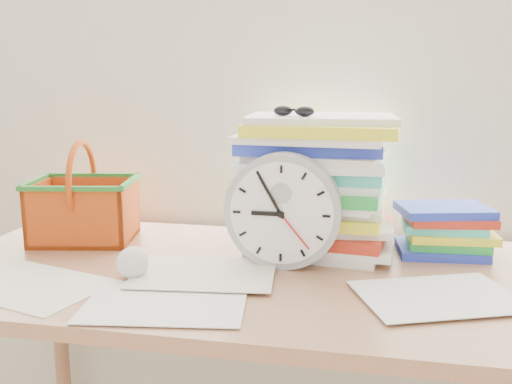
% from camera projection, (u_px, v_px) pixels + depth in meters
% --- Properties ---
extents(curtain, '(2.40, 0.01, 2.50)m').
position_uv_depth(curtain, '(275.00, 27.00, 1.52)').
color(curtain, white).
rests_on(curtain, room_shell).
extents(desk, '(1.40, 0.70, 0.75)m').
position_uv_depth(desk, '(245.00, 301.00, 1.28)').
color(desk, '#9E6B4A').
rests_on(desk, ground).
extents(paper_stack, '(0.37, 0.31, 0.33)m').
position_uv_depth(paper_stack, '(317.00, 183.00, 1.39)').
color(paper_stack, white).
rests_on(paper_stack, desk).
extents(clock, '(0.26, 0.05, 0.26)m').
position_uv_depth(clock, '(283.00, 211.00, 1.26)').
color(clock, '#9FA1A6').
rests_on(clock, desk).
extents(sunglasses, '(0.14, 0.13, 0.03)m').
position_uv_depth(sunglasses, '(294.00, 111.00, 1.32)').
color(sunglasses, black).
rests_on(sunglasses, paper_stack).
extents(book_stack, '(0.26, 0.21, 0.12)m').
position_uv_depth(book_stack, '(445.00, 230.00, 1.37)').
color(book_stack, white).
rests_on(book_stack, desk).
extents(basket, '(0.29, 0.24, 0.26)m').
position_uv_depth(basket, '(83.00, 192.00, 1.47)').
color(basket, '#D75415').
rests_on(basket, desk).
extents(crumpled_ball, '(0.07, 0.07, 0.07)m').
position_uv_depth(crumpled_ball, '(132.00, 263.00, 1.21)').
color(crumpled_ball, silver).
rests_on(crumpled_ball, desk).
extents(scattered_papers, '(1.26, 0.42, 0.02)m').
position_uv_depth(scattered_papers, '(244.00, 267.00, 1.26)').
color(scattered_papers, white).
rests_on(scattered_papers, desk).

